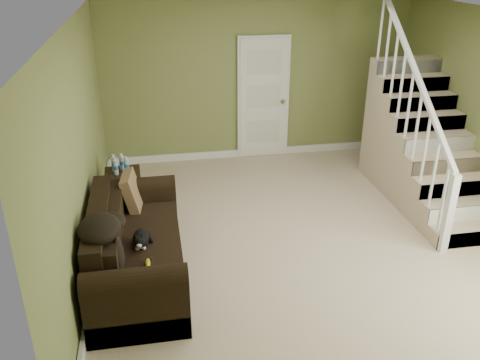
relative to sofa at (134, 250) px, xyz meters
name	(u,v)px	position (x,y,z in m)	size (l,w,h in m)	color
floor	(301,236)	(2.02, 0.49, -0.33)	(5.00, 5.50, 0.01)	tan
ceiling	(313,20)	(2.02, 0.49, 2.27)	(5.00, 5.50, 0.01)	white
wall_back	(257,80)	(2.02, 3.24, 0.97)	(5.00, 0.04, 2.60)	olive
wall_front	(429,281)	(2.02, -2.26, 0.97)	(5.00, 0.04, 2.60)	olive
wall_left	(80,152)	(-0.48, 0.49, 0.97)	(0.04, 5.50, 2.60)	olive
baseboard_back	(256,152)	(2.02, 3.21, -0.27)	(5.00, 0.04, 0.12)	white
baseboard_left	(97,251)	(-0.45, 0.49, -0.27)	(0.04, 5.50, 0.12)	white
door	(263,98)	(2.12, 3.20, 0.68)	(0.86, 0.12, 2.02)	white
staircase	(419,150)	(4.01, 1.46, 0.31)	(1.00, 2.51, 2.82)	tan
sofa	(134,250)	(0.00, 0.00, 0.00)	(0.94, 2.18, 0.86)	black
side_table	(124,190)	(-0.15, 1.60, -0.04)	(0.48, 0.48, 0.79)	black
cat	(141,239)	(0.10, -0.15, 0.22)	(0.21, 0.45, 0.22)	black
banana	(148,263)	(0.16, -0.52, 0.16)	(0.05, 0.17, 0.05)	gold
throw_pillow	(132,192)	(0.00, 0.77, 0.33)	(0.11, 0.45, 0.45)	#4F321F
throw_blanket	(99,229)	(-0.26, -0.46, 0.56)	(0.39, 0.52, 0.21)	black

